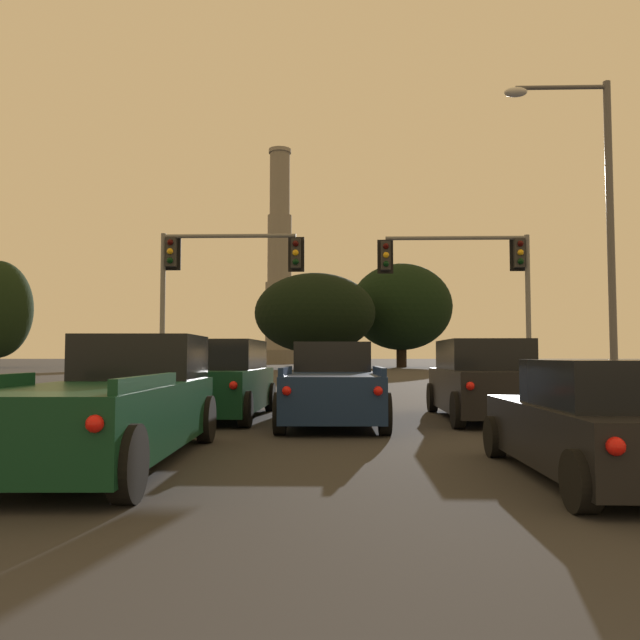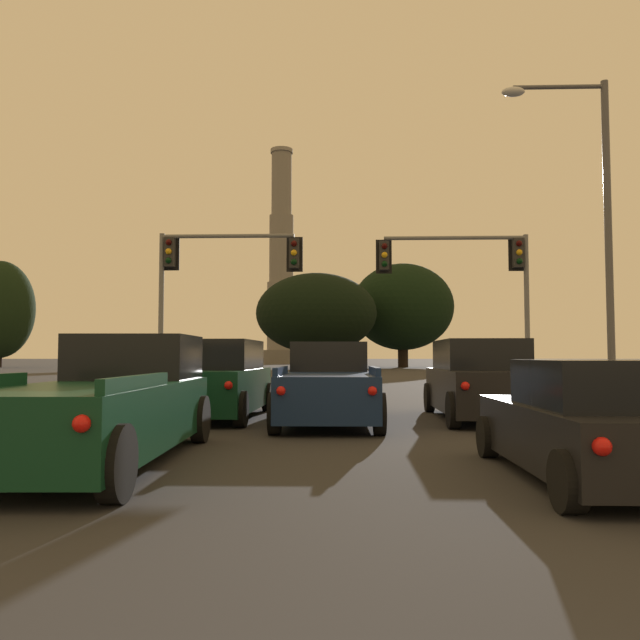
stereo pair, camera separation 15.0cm
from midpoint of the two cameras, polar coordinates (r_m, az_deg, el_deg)
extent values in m
cube|color=navy|center=(13.96, 0.82, -6.67)|extent=(2.05, 5.42, 0.88)
cube|color=black|center=(15.69, 0.86, -3.37)|extent=(1.86, 1.82, 0.72)
cube|color=navy|center=(12.59, -3.51, -4.66)|extent=(0.12, 2.43, 0.16)
cube|color=navy|center=(12.58, 5.09, -4.66)|extent=(0.12, 2.43, 0.16)
cylinder|color=black|center=(16.20, -2.63, -7.12)|extent=(0.23, 0.80, 0.80)
cylinder|color=black|center=(16.19, 4.36, -7.11)|extent=(0.23, 0.80, 0.80)
cylinder|color=black|center=(11.83, -4.04, -8.53)|extent=(0.23, 0.80, 0.80)
cylinder|color=black|center=(11.82, 5.58, -8.53)|extent=(0.23, 0.80, 0.80)
sphere|color=red|center=(11.27, -3.45, -6.49)|extent=(0.17, 0.17, 0.17)
sphere|color=red|center=(11.25, 4.95, -6.48)|extent=(0.17, 0.17, 0.17)
cube|color=black|center=(15.10, 14.47, -6.22)|extent=(2.00, 4.83, 0.95)
cube|color=black|center=(15.20, 14.33, -3.09)|extent=(1.82, 2.83, 0.70)
cylinder|color=black|center=(16.86, 9.98, -6.99)|extent=(0.23, 0.76, 0.76)
cylinder|color=black|center=(17.20, 16.24, -6.83)|extent=(0.23, 0.76, 0.76)
cylinder|color=black|center=(13.06, 12.17, -8.06)|extent=(0.23, 0.76, 0.76)
cylinder|color=black|center=(13.50, 20.13, -7.78)|extent=(0.23, 0.76, 0.76)
sphere|color=red|center=(12.57, 13.24, -5.89)|extent=(0.17, 0.17, 0.17)
sphere|color=red|center=(12.95, 20.07, -5.70)|extent=(0.17, 0.17, 0.17)
cube|color=black|center=(8.29, 23.67, -9.65)|extent=(1.73, 4.00, 0.72)
cube|color=black|center=(7.87, 24.65, -5.34)|extent=(1.56, 1.90, 0.55)
cylinder|color=black|center=(9.61, 15.28, -10.25)|extent=(0.22, 0.60, 0.60)
cylinder|color=black|center=(10.12, 24.70, -9.70)|extent=(0.22, 0.60, 0.60)
cylinder|color=black|center=(6.52, 22.14, -13.50)|extent=(0.22, 0.60, 0.60)
sphere|color=red|center=(6.16, 24.78, -10.45)|extent=(0.17, 0.17, 0.17)
cube|color=#0F3823|center=(15.16, -9.37, -6.27)|extent=(2.04, 4.85, 0.95)
cube|color=black|center=(15.26, -9.24, -3.15)|extent=(1.85, 2.84, 0.70)
cylinder|color=black|center=(17.27, -11.06, -6.89)|extent=(0.24, 0.77, 0.76)
cylinder|color=black|center=(16.91, -4.82, -7.02)|extent=(0.24, 0.77, 0.76)
cylinder|color=black|center=(13.58, -15.07, -7.84)|extent=(0.24, 0.77, 0.76)
cylinder|color=black|center=(13.12, -7.16, -8.09)|extent=(0.24, 0.77, 0.76)
sphere|color=red|center=(13.03, -15.05, -5.77)|extent=(0.17, 0.17, 0.17)
sphere|color=red|center=(12.63, -8.27, -5.93)|extent=(0.17, 0.17, 0.17)
cube|color=#0F3823|center=(9.08, -19.47, -8.30)|extent=(2.18, 5.46, 0.88)
cube|color=black|center=(10.71, -16.30, -3.28)|extent=(1.90, 1.86, 0.72)
cube|color=#0F3823|center=(7.44, -16.05, -5.49)|extent=(0.18, 2.43, 0.16)
cylinder|color=black|center=(11.49, -20.51, -8.49)|extent=(0.25, 0.81, 0.80)
cylinder|color=black|center=(10.98, -10.75, -8.89)|extent=(0.25, 0.81, 0.80)
cylinder|color=black|center=(6.73, -17.76, -12.39)|extent=(0.25, 0.81, 0.80)
sphere|color=red|center=(6.23, -20.56, -8.88)|extent=(0.17, 0.17, 0.17)
cylinder|color=slate|center=(22.70, -14.39, 0.43)|extent=(0.18, 0.18, 5.83)
cylinder|color=black|center=(22.70, -14.50, -6.80)|extent=(0.40, 0.40, 0.10)
cube|color=#282828|center=(22.87, -13.61, 6.04)|extent=(0.34, 0.34, 1.04)
cube|color=black|center=(23.04, -13.49, 5.97)|extent=(0.58, 0.03, 1.25)
sphere|color=#320504|center=(22.74, -13.73, 6.92)|extent=(0.22, 0.22, 0.22)
sphere|color=#F2AD14|center=(22.69, -13.74, 6.12)|extent=(0.22, 0.22, 0.22)
sphere|color=black|center=(22.64, -13.75, 5.32)|extent=(0.22, 0.22, 0.22)
cylinder|color=slate|center=(22.52, -8.46, 7.61)|extent=(4.72, 0.14, 0.14)
sphere|color=slate|center=(23.04, -14.29, 7.42)|extent=(0.18, 0.18, 0.18)
cube|color=#282828|center=(22.11, -2.41, 6.09)|extent=(0.34, 0.34, 1.04)
cube|color=black|center=(22.29, -2.38, 6.01)|extent=(0.58, 0.03, 1.25)
sphere|color=#320504|center=(21.98, -2.45, 7.00)|extent=(0.22, 0.22, 0.22)
sphere|color=#F2AD14|center=(21.93, -2.45, 6.17)|extent=(0.22, 0.22, 0.22)
sphere|color=black|center=(21.88, -2.45, 5.34)|extent=(0.22, 0.22, 0.22)
cylinder|color=slate|center=(23.55, 18.34, 0.39)|extent=(0.18, 0.18, 5.85)
cylinder|color=black|center=(23.55, 18.47, -6.61)|extent=(0.40, 0.40, 0.10)
cube|color=#282828|center=(23.71, 17.57, 5.84)|extent=(0.34, 0.34, 1.04)
cube|color=black|center=(23.88, 17.45, 5.77)|extent=(0.58, 0.03, 1.25)
sphere|color=#320504|center=(23.58, 17.68, 6.68)|extent=(0.22, 0.22, 0.22)
sphere|color=#F2AD14|center=(23.53, 17.69, 5.91)|extent=(0.22, 0.22, 0.22)
sphere|color=black|center=(23.48, 17.71, 5.13)|extent=(0.22, 0.22, 0.22)
cylinder|color=slate|center=(23.29, 12.14, 7.34)|extent=(5.10, 0.14, 0.14)
sphere|color=slate|center=(23.89, 18.22, 7.17)|extent=(0.18, 0.18, 0.18)
cube|color=#282828|center=(22.86, 5.83, 5.86)|extent=(0.34, 0.34, 1.04)
cube|color=black|center=(23.04, 5.80, 5.79)|extent=(0.58, 0.03, 1.25)
sphere|color=#320504|center=(22.73, 5.86, 6.74)|extent=(0.22, 0.22, 0.22)
sphere|color=#F2AD14|center=(22.67, 5.87, 5.93)|extent=(0.22, 0.22, 0.22)
sphere|color=black|center=(22.63, 5.87, 5.13)|extent=(0.22, 0.22, 0.22)
cylinder|color=#56565B|center=(18.94, 24.85, 6.35)|extent=(0.20, 0.20, 9.11)
cylinder|color=#56565B|center=(19.70, 20.96, 19.24)|extent=(2.52, 0.12, 0.12)
sphere|color=#56565B|center=(20.13, 24.53, 18.82)|extent=(0.20, 0.20, 0.20)
ellipsoid|color=silver|center=(19.30, 17.23, 19.27)|extent=(0.64, 0.36, 0.26)
cylinder|color=slate|center=(114.70, -3.79, -3.40)|extent=(8.29, 8.29, 2.50)
cylinder|color=gray|center=(114.93, -3.78, 0.35)|extent=(5.18, 5.18, 12.51)
cylinder|color=gray|center=(116.39, -3.76, 6.50)|extent=(4.46, 4.46, 12.51)
cylinder|color=gray|center=(119.16, -3.73, 12.44)|extent=(3.73, 3.73, 12.51)
cylinder|color=gray|center=(120.89, -3.72, 15.13)|extent=(4.18, 4.18, 0.70)
cylinder|color=black|center=(80.86, 7.41, -3.04)|extent=(1.31, 1.31, 3.60)
ellipsoid|color=black|center=(81.11, 7.38, 1.20)|extent=(13.12, 11.81, 11.19)
cylinder|color=black|center=(71.80, -0.52, -3.30)|extent=(1.40, 1.40, 2.94)
ellipsoid|color=black|center=(71.97, -0.52, 0.63)|extent=(13.95, 12.56, 9.25)
camera|label=1|loc=(0.07, -90.12, 0.01)|focal=35.00mm
camera|label=2|loc=(0.07, 89.88, -0.01)|focal=35.00mm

